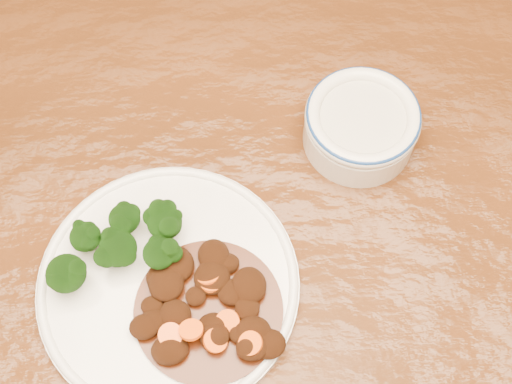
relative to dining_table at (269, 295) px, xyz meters
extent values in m
cube|color=#52270E|center=(0.00, 0.00, 0.06)|extent=(1.59, 1.06, 0.04)
cylinder|color=white|center=(-0.12, 0.00, 0.09)|extent=(0.29, 0.29, 0.01)
torus|color=white|center=(-0.12, 0.00, 0.09)|extent=(0.29, 0.29, 0.01)
cylinder|color=#608444|center=(-0.11, 0.06, 0.10)|extent=(0.01, 0.01, 0.02)
ellipsoid|color=black|center=(-0.11, 0.06, 0.12)|extent=(0.04, 0.04, 0.03)
cylinder|color=#608444|center=(-0.12, 0.03, 0.10)|extent=(0.01, 0.01, 0.02)
ellipsoid|color=black|center=(-0.12, 0.03, 0.12)|extent=(0.04, 0.04, 0.03)
cylinder|color=#608444|center=(-0.15, 0.07, 0.10)|extent=(0.01, 0.01, 0.02)
ellipsoid|color=black|center=(-0.15, 0.07, 0.12)|extent=(0.04, 0.04, 0.03)
cylinder|color=#608444|center=(-0.22, 0.02, 0.10)|extent=(0.01, 0.01, 0.02)
ellipsoid|color=black|center=(-0.22, 0.02, 0.12)|extent=(0.04, 0.04, 0.04)
cylinder|color=#608444|center=(-0.16, 0.04, 0.10)|extent=(0.01, 0.01, 0.02)
ellipsoid|color=black|center=(-0.16, 0.04, 0.12)|extent=(0.04, 0.04, 0.03)
cylinder|color=#608444|center=(-0.20, 0.06, 0.10)|extent=(0.01, 0.01, 0.02)
ellipsoid|color=black|center=(-0.20, 0.06, 0.12)|extent=(0.04, 0.04, 0.03)
cylinder|color=#608444|center=(-0.11, 0.06, 0.10)|extent=(0.01, 0.01, 0.02)
ellipsoid|color=black|center=(-0.11, 0.06, 0.12)|extent=(0.03, 0.03, 0.03)
cylinder|color=#401306|center=(-0.07, -0.04, 0.09)|extent=(0.16, 0.16, 0.00)
ellipsoid|color=black|center=(-0.06, 0.02, 0.11)|extent=(0.04, 0.04, 0.02)
ellipsoid|color=black|center=(-0.09, -0.02, 0.11)|extent=(0.02, 0.02, 0.01)
ellipsoid|color=black|center=(-0.03, -0.07, 0.11)|extent=(0.04, 0.03, 0.02)
ellipsoid|color=black|center=(-0.12, 0.00, 0.10)|extent=(0.03, 0.03, 0.02)
ellipsoid|color=black|center=(-0.03, -0.04, 0.11)|extent=(0.03, 0.03, 0.01)
ellipsoid|color=black|center=(-0.11, -0.03, 0.10)|extent=(0.02, 0.03, 0.01)
ellipsoid|color=black|center=(-0.13, -0.03, 0.10)|extent=(0.02, 0.02, 0.01)
ellipsoid|color=black|center=(-0.05, 0.01, 0.10)|extent=(0.03, 0.03, 0.02)
ellipsoid|color=black|center=(-0.12, -0.08, 0.11)|extent=(0.04, 0.03, 0.02)
ellipsoid|color=black|center=(-0.03, -0.09, 0.11)|extent=(0.04, 0.03, 0.02)
ellipsoid|color=black|center=(-0.13, -0.04, 0.10)|extent=(0.03, 0.03, 0.02)
ellipsoid|color=black|center=(-0.07, -0.06, 0.10)|extent=(0.03, 0.03, 0.02)
ellipsoid|color=black|center=(-0.10, 0.02, 0.11)|extent=(0.04, 0.04, 0.02)
ellipsoid|color=black|center=(-0.07, 0.00, 0.11)|extent=(0.03, 0.03, 0.02)
ellipsoid|color=black|center=(-0.03, -0.02, 0.11)|extent=(0.04, 0.04, 0.02)
ellipsoid|color=black|center=(-0.12, -0.01, 0.11)|extent=(0.04, 0.04, 0.02)
ellipsoid|color=black|center=(-0.01, -0.09, 0.11)|extent=(0.04, 0.03, 0.02)
ellipsoid|color=black|center=(-0.04, -0.07, 0.11)|extent=(0.02, 0.02, 0.01)
ellipsoid|color=black|center=(-0.07, -0.07, 0.11)|extent=(0.03, 0.03, 0.02)
ellipsoid|color=black|center=(-0.07, 0.00, 0.11)|extent=(0.04, 0.04, 0.02)
ellipsoid|color=black|center=(-0.14, -0.05, 0.11)|extent=(0.03, 0.03, 0.02)
ellipsoid|color=black|center=(-0.11, -0.04, 0.11)|extent=(0.04, 0.03, 0.02)
ellipsoid|color=black|center=(-0.05, -0.02, 0.10)|extent=(0.03, 0.03, 0.02)
ellipsoid|color=black|center=(-0.10, -0.06, 0.11)|extent=(0.02, 0.02, 0.01)
cylinder|color=#FA540D|center=(-0.07, -0.01, 0.11)|extent=(0.04, 0.04, 0.01)
cylinder|color=#FA540D|center=(-0.09, -0.06, 0.12)|extent=(0.03, 0.03, 0.01)
cylinder|color=#FA540D|center=(-0.12, -0.08, 0.11)|extent=(0.04, 0.04, 0.01)
cylinder|color=#FA540D|center=(-0.05, -0.06, 0.11)|extent=(0.03, 0.03, 0.02)
cylinder|color=#FA540D|center=(-0.07, -0.08, 0.11)|extent=(0.04, 0.04, 0.02)
cylinder|color=#FA540D|center=(-0.03, -0.08, 0.12)|extent=(0.03, 0.03, 0.01)
cylinder|color=#FA540D|center=(-0.12, -0.06, 0.11)|extent=(0.03, 0.03, 0.01)
cylinder|color=#FA540D|center=(-0.07, 0.00, 0.11)|extent=(0.03, 0.03, 0.02)
cylinder|color=white|center=(0.14, 0.16, 0.10)|extent=(0.14, 0.14, 0.04)
cylinder|color=beige|center=(0.14, 0.16, 0.13)|extent=(0.11, 0.11, 0.01)
torus|color=white|center=(0.14, 0.16, 0.13)|extent=(0.14, 0.14, 0.02)
torus|color=navy|center=(0.14, 0.16, 0.14)|extent=(0.14, 0.14, 0.01)
camera|label=1|loc=(-0.05, -0.27, 0.85)|focal=50.00mm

